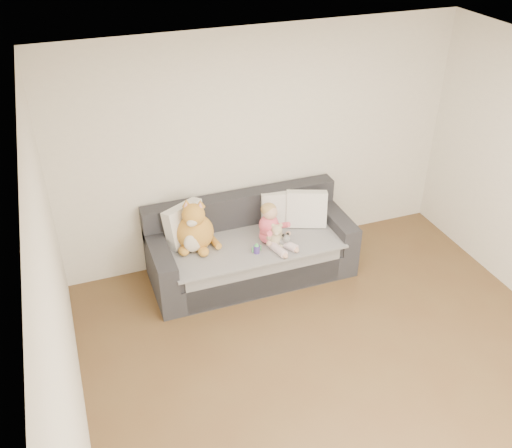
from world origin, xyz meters
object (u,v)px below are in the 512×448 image
(sofa, at_px, (250,249))
(sippy_cup, at_px, (257,248))
(teddy_bear, at_px, (276,237))
(toddler, at_px, (271,227))
(plush_cat, at_px, (195,230))

(sofa, xyz_separation_m, sippy_cup, (-0.04, -0.31, 0.23))
(teddy_bear, xyz_separation_m, sippy_cup, (-0.24, -0.06, -0.05))
(teddy_bear, distance_m, sippy_cup, 0.26)
(teddy_bear, relative_size, sippy_cup, 2.33)
(sofa, bearing_deg, toddler, -47.77)
(toddler, height_order, plush_cat, plush_cat)
(plush_cat, relative_size, teddy_bear, 2.17)
(toddler, relative_size, plush_cat, 0.80)
(toddler, height_order, sippy_cup, toddler)
(toddler, xyz_separation_m, sippy_cup, (-0.21, -0.12, -0.13))
(sofa, distance_m, teddy_bear, 0.42)
(sofa, relative_size, teddy_bear, 7.99)
(plush_cat, height_order, teddy_bear, plush_cat)
(sofa, height_order, teddy_bear, sofa)
(sofa, xyz_separation_m, toddler, (0.17, -0.19, 0.36))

